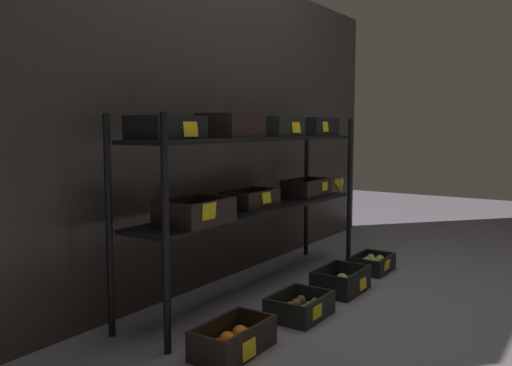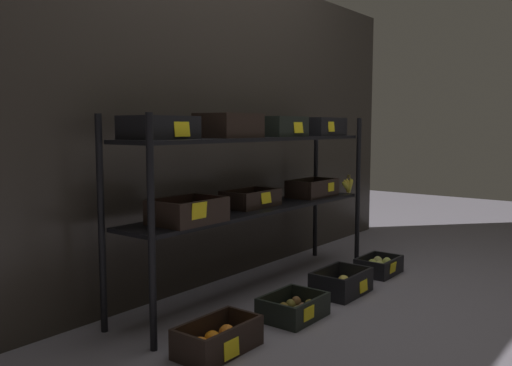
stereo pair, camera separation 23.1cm
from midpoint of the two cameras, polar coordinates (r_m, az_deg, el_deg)
name	(u,v)px [view 2 (the right image)]	position (r m, az deg, el deg)	size (l,w,h in m)	color
ground_plane	(256,290)	(3.21, 2.11, -11.39)	(10.00, 10.00, 0.00)	slate
storefront_wall	(208,125)	(3.29, -3.13, 6.17)	(4.29, 0.12, 1.94)	#2D2823
display_rack	(256,168)	(3.07, 2.18, 1.56)	(2.02, 0.38, 1.03)	black
crate_ground_orange	(218,340)	(2.37, -1.19, -16.51)	(0.38, 0.21, 0.13)	black
crate_ground_kiwi	(293,309)	(2.77, 6.46, -13.29)	(0.32, 0.25, 0.12)	black
crate_ground_apple_gold	(341,285)	(3.19, 11.21, -10.66)	(0.35, 0.24, 0.14)	black
crate_ground_pear	(379,266)	(3.65, 14.82, -8.64)	(0.31, 0.23, 0.11)	black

